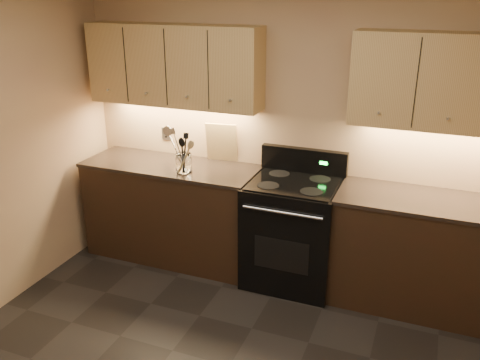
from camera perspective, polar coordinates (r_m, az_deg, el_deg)
name	(u,v)px	position (r m, az deg, el deg)	size (l,w,h in m)	color
wall_back	(298,129)	(4.43, 6.48, 5.76)	(4.00, 0.04, 2.60)	tan
counter_left	(173,211)	(4.85, -7.54, -3.42)	(1.62, 0.62, 0.93)	black
counter_right	(427,254)	(4.32, 20.29, -7.83)	(1.46, 0.62, 0.93)	black
stove	(293,231)	(4.42, 5.95, -5.69)	(0.76, 0.68, 1.14)	black
upper_cab_left	(174,65)	(4.60, -7.42, 12.64)	(1.60, 0.30, 0.70)	tan
upper_cab_right	(453,82)	(4.04, 22.77, 10.07)	(1.44, 0.30, 0.70)	tan
outlet_plate	(166,134)	(4.96, -8.30, 5.16)	(0.09, 0.01, 0.12)	#B2B5BA
utensil_crock	(184,163)	(4.44, -6.35, 1.87)	(0.18, 0.18, 0.17)	white
cutting_board	(222,142)	(4.67, -2.07, 4.26)	(0.29, 0.02, 0.37)	tan
wooden_spoon	(179,154)	(4.42, -6.84, 2.88)	(0.06, 0.06, 0.29)	tan
black_spoon	(183,154)	(4.42, -6.36, 2.97)	(0.06, 0.06, 0.30)	black
black_turner	(183,152)	(4.39, -6.46, 3.12)	(0.08, 0.08, 0.34)	black
steel_spatula	(185,149)	(4.39, -6.22, 3.52)	(0.08, 0.08, 0.40)	silver
steel_skimmer	(185,149)	(4.38, -6.23, 3.48)	(0.09, 0.09, 0.40)	silver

